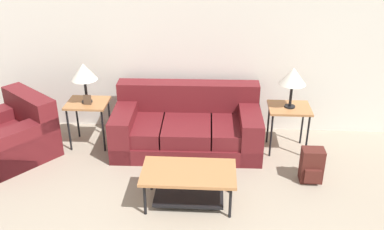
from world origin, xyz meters
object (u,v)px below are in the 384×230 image
(couch, at_px, (187,127))
(armchair, at_px, (11,137))
(table_lamp_left, at_px, (84,72))
(coffee_table, at_px, (189,179))
(side_table_left, at_px, (88,107))
(table_lamp_right, at_px, (293,77))
(side_table_right, at_px, (289,112))
(backpack, at_px, (312,166))

(couch, relative_size, armchair, 1.43)
(armchair, distance_m, table_lamp_left, 1.29)
(couch, distance_m, armchair, 2.33)
(coffee_table, relative_size, side_table_left, 1.61)
(coffee_table, distance_m, table_lamp_right, 1.92)
(side_table_right, height_order, backpack, side_table_right)
(armchair, relative_size, coffee_table, 1.35)
(couch, relative_size, table_lamp_right, 3.64)
(backpack, bearing_deg, side_table_left, 165.77)
(armchair, bearing_deg, side_table_right, 6.00)
(couch, distance_m, side_table_right, 1.38)
(table_lamp_left, bearing_deg, side_table_right, 0.00)
(couch, bearing_deg, backpack, -25.95)
(couch, bearing_deg, table_lamp_right, -0.82)
(coffee_table, height_order, table_lamp_left, table_lamp_left)
(couch, height_order, table_lamp_left, table_lamp_left)
(armchair, height_order, side_table_right, armchair)
(couch, xyz_separation_m, side_table_left, (-1.34, -0.02, 0.28))
(backpack, bearing_deg, side_table_right, 105.17)
(side_table_left, bearing_deg, table_lamp_right, 0.00)
(side_table_right, distance_m, backpack, 0.84)
(armchair, relative_size, side_table_right, 2.17)
(side_table_left, distance_m, table_lamp_right, 2.74)
(couch, relative_size, side_table_right, 3.10)
(side_table_left, height_order, backpack, side_table_left)
(couch, height_order, coffee_table, couch)
(armchair, xyz_separation_m, table_lamp_left, (0.95, 0.38, 0.78))
(side_table_right, distance_m, table_lamp_right, 0.50)
(coffee_table, xyz_separation_m, table_lamp_left, (-1.45, 1.25, 0.75))
(armchair, height_order, side_table_left, armchair)
(couch, distance_m, table_lamp_right, 1.55)
(couch, relative_size, table_lamp_left, 3.64)
(side_table_right, bearing_deg, coffee_table, -134.83)
(armchair, xyz_separation_m, backpack, (3.84, -0.35, -0.07))
(couch, distance_m, table_lamp_left, 1.55)
(table_lamp_left, bearing_deg, armchair, -158.06)
(table_lamp_right, relative_size, backpack, 1.26)
(coffee_table, bearing_deg, armchair, 160.06)
(table_lamp_left, distance_m, backpack, 3.10)
(coffee_table, relative_size, side_table_right, 1.61)
(coffee_table, xyz_separation_m, side_table_right, (1.24, 1.25, 0.26))
(couch, bearing_deg, side_table_left, -179.18)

